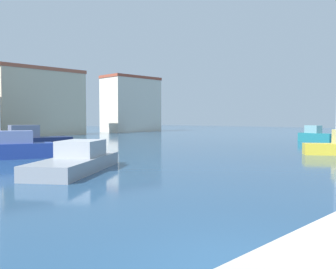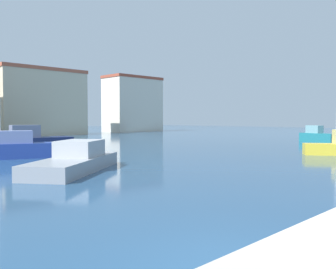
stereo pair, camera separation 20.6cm
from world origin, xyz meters
The scene contains 7 objects.
water centered at (15.00, 20.00, 0.00)m, with size 160.00×160.00×0.00m, color navy.
sailboat_blue_inner_mooring centered at (3.57, 19.74, 0.65)m, with size 6.36×3.69×8.38m.
motorboat_navy_mid_harbor centered at (9.76, 29.46, 0.62)m, with size 6.95×3.34×1.87m.
motorboat_grey_near_pier centered at (4.06, 11.97, 0.50)m, with size 6.59×5.69×1.40m.
motorboat_teal_far_left centered at (32.96, 12.99, 0.66)m, with size 2.24×4.19×1.74m.
harbor_office centered at (19.47, 48.79, 4.91)m, with size 12.87×6.54×9.81m.
warehouse_block centered at (39.24, 51.20, 5.22)m, with size 10.73×5.77×10.42m.
Camera 2 is at (-4.76, -3.20, 2.44)m, focal length 38.96 mm.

